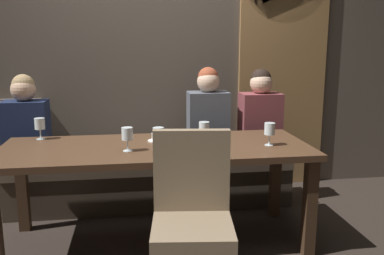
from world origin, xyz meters
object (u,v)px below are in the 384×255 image
(wine_glass_far_left, at_px, (158,134))
(wine_glass_near_right, at_px, (127,135))
(wine_glass_far_right, at_px, (204,129))
(fork_on_table, at_px, (210,137))
(dining_table, at_px, (156,158))
(wine_glass_near_left, at_px, (40,125))
(diner_far_end, at_px, (260,115))
(dessert_plate, at_px, (192,136))
(banquette_bench, at_px, (152,182))
(espresso_cup, at_px, (156,138))
(chair_near_side, at_px, (192,207))
(diner_redhead, at_px, (26,122))
(wine_glass_end_right, at_px, (270,129))
(diner_bearded, at_px, (208,115))

(wine_glass_far_left, relative_size, wine_glass_near_right, 1.00)
(wine_glass_far_right, bearing_deg, fork_on_table, 69.25)
(dining_table, distance_m, wine_glass_near_left, 0.94)
(diner_far_end, bearing_deg, dining_table, -145.21)
(diner_far_end, distance_m, wine_glass_near_left, 1.88)
(wine_glass_near_right, bearing_deg, dining_table, 31.26)
(dining_table, relative_size, wine_glass_far_right, 13.41)
(diner_far_end, height_order, dessert_plate, diner_far_end)
(diner_far_end, xyz_separation_m, fork_on_table, (-0.55, -0.47, -0.08))
(diner_far_end, bearing_deg, banquette_bench, 179.08)
(wine_glass_far_right, xyz_separation_m, espresso_cup, (-0.34, 0.14, -0.09))
(diner_far_end, bearing_deg, wine_glass_far_left, -139.36)
(chair_near_side, relative_size, diner_redhead, 1.29)
(espresso_cup, relative_size, dessert_plate, 0.63)
(wine_glass_end_right, relative_size, wine_glass_far_right, 1.00)
(wine_glass_near_left, height_order, wine_glass_near_right, same)
(banquette_bench, xyz_separation_m, wine_glass_near_left, (-0.86, -0.37, 0.62))
(banquette_bench, relative_size, wine_glass_end_right, 15.24)
(wine_glass_near_left, xyz_separation_m, espresso_cup, (0.87, -0.19, -0.09))
(dessert_plate, bearing_deg, dining_table, -144.78)
(wine_glass_near_left, relative_size, fork_on_table, 0.96)
(dining_table, distance_m, fork_on_table, 0.49)
(espresso_cup, bearing_deg, dining_table, -93.08)
(chair_near_side, distance_m, wine_glass_far_left, 0.66)
(diner_redhead, relative_size, diner_far_end, 0.97)
(wine_glass_end_right, distance_m, fork_on_table, 0.51)
(dining_table, distance_m, dessert_plate, 0.38)
(wine_glass_far_right, bearing_deg, diner_bearded, 77.39)
(diner_bearded, xyz_separation_m, fork_on_table, (-0.08, -0.50, -0.09))
(wine_glass_far_left, bearing_deg, chair_near_side, -75.49)
(banquette_bench, height_order, espresso_cup, espresso_cup)
(banquette_bench, bearing_deg, diner_far_end, -0.92)
(banquette_bench, height_order, chair_near_side, chair_near_side)
(diner_redhead, distance_m, dessert_plate, 1.42)
(fork_on_table, bearing_deg, espresso_cup, -152.00)
(chair_near_side, xyz_separation_m, wine_glass_near_left, (-1.02, 1.05, 0.29))
(chair_near_side, bearing_deg, wine_glass_near_right, 120.63)
(wine_glass_near_left, bearing_deg, wine_glass_end_right, -14.54)
(chair_near_side, distance_m, dessert_plate, 0.96)
(wine_glass_end_right, height_order, wine_glass_near_right, same)
(dining_table, relative_size, diner_bearded, 2.74)
(wine_glass_far_left, height_order, wine_glass_far_right, same)
(wine_glass_far_left, xyz_separation_m, espresso_cup, (-0.00, 0.29, -0.09))
(diner_bearded, distance_m, fork_on_table, 0.52)
(diner_far_end, bearing_deg, espresso_cup, -150.86)
(wine_glass_far_left, xyz_separation_m, wine_glass_near_left, (-0.87, 0.48, -0.00))
(diner_bearded, distance_m, diner_far_end, 0.48)
(chair_near_side, bearing_deg, wine_glass_far_left, 104.51)
(diner_bearded, relative_size, fork_on_table, 4.73)
(wine_glass_near_right, bearing_deg, dessert_plate, 33.67)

